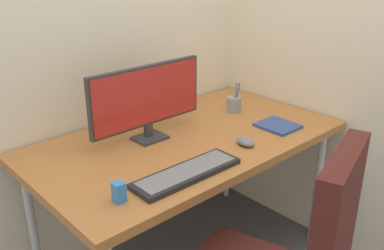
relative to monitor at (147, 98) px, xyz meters
The scene contains 7 objects.
desk 0.31m from the monitor, 37.80° to the right, with size 1.50×0.84×0.76m.
monitor is the anchor object (origin of this frame).
keyboard 0.45m from the monitor, 105.43° to the right, with size 0.48×0.15×0.02m.
mouse 0.50m from the monitor, 51.72° to the right, with size 0.07×0.10×0.04m, color slate.
pen_holder 0.60m from the monitor, ahead, with size 0.08×0.08×0.17m.
notebook 0.69m from the monitor, 30.14° to the right, with size 0.17×0.19×0.02m, color #334C8C.
desk_clamp_accessory 0.58m from the monitor, 137.91° to the right, with size 0.04×0.04×0.08m, color #337FD8.
Camera 1 is at (-1.25, -1.40, 1.59)m, focal length 39.82 mm.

